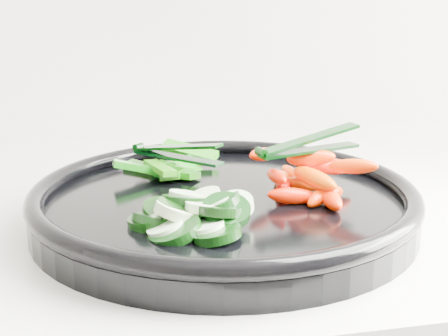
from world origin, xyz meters
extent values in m
cylinder|color=black|center=(0.33, 1.61, 0.94)|extent=(0.40, 0.40, 0.02)
torus|color=black|center=(0.33, 1.61, 0.96)|extent=(0.40, 0.40, 0.02)
cylinder|color=black|center=(0.27, 1.52, 0.96)|extent=(0.06, 0.06, 0.03)
cylinder|color=#D2EDBD|center=(0.26, 1.53, 0.96)|extent=(0.04, 0.04, 0.02)
cylinder|color=black|center=(0.26, 1.55, 0.96)|extent=(0.05, 0.05, 0.02)
cylinder|color=#B4D3A8|center=(0.27, 1.56, 0.96)|extent=(0.05, 0.05, 0.02)
cylinder|color=black|center=(0.27, 1.57, 0.96)|extent=(0.05, 0.05, 0.02)
cylinder|color=beige|center=(0.28, 1.56, 0.96)|extent=(0.03, 0.03, 0.02)
cylinder|color=black|center=(0.30, 1.51, 0.96)|extent=(0.04, 0.04, 0.02)
cylinder|color=#CFEDBE|center=(0.30, 1.52, 0.96)|extent=(0.04, 0.04, 0.02)
cylinder|color=black|center=(0.26, 1.55, 0.96)|extent=(0.06, 0.06, 0.02)
cylinder|color=#CDEDBE|center=(0.26, 1.56, 0.96)|extent=(0.04, 0.04, 0.01)
cylinder|color=black|center=(0.27, 1.55, 0.96)|extent=(0.04, 0.04, 0.03)
cylinder|color=#D6ECBD|center=(0.25, 1.55, 0.96)|extent=(0.04, 0.04, 0.02)
cylinder|color=black|center=(0.31, 1.55, 0.97)|extent=(0.06, 0.06, 0.03)
cylinder|color=#E2FCC9|center=(0.31, 1.55, 0.97)|extent=(0.04, 0.04, 0.02)
cylinder|color=black|center=(0.29, 1.57, 0.97)|extent=(0.06, 0.06, 0.02)
cylinder|color=beige|center=(0.29, 1.58, 0.97)|extent=(0.05, 0.05, 0.02)
cylinder|color=black|center=(0.28, 1.55, 0.97)|extent=(0.05, 0.05, 0.03)
cylinder|color=beige|center=(0.27, 1.54, 0.97)|extent=(0.04, 0.04, 0.03)
cylinder|color=black|center=(0.32, 1.54, 0.97)|extent=(0.06, 0.06, 0.03)
cylinder|color=beige|center=(0.33, 1.55, 0.97)|extent=(0.04, 0.04, 0.03)
cylinder|color=black|center=(0.31, 1.56, 0.97)|extent=(0.05, 0.05, 0.02)
cylinder|color=beige|center=(0.31, 1.58, 0.97)|extent=(0.03, 0.03, 0.02)
cylinder|color=black|center=(0.31, 1.54, 0.97)|extent=(0.06, 0.06, 0.02)
cylinder|color=#D3F0C0|center=(0.30, 1.54, 0.97)|extent=(0.05, 0.05, 0.02)
ellipsoid|color=red|center=(0.42, 1.57, 0.96)|extent=(0.04, 0.04, 0.02)
ellipsoid|color=red|center=(0.39, 1.58, 0.96)|extent=(0.05, 0.02, 0.02)
ellipsoid|color=#FF2E00|center=(0.42, 1.56, 0.96)|extent=(0.02, 0.05, 0.02)
ellipsoid|color=#F15F00|center=(0.40, 1.64, 0.96)|extent=(0.03, 0.05, 0.03)
ellipsoid|color=#EE3900|center=(0.43, 1.58, 0.96)|extent=(0.04, 0.04, 0.02)
ellipsoid|color=#FB0E00|center=(0.39, 1.62, 0.96)|extent=(0.03, 0.05, 0.02)
ellipsoid|color=#DD3C00|center=(0.41, 1.61, 0.96)|extent=(0.04, 0.03, 0.02)
ellipsoid|color=#FC6000|center=(0.41, 1.65, 0.96)|extent=(0.02, 0.04, 0.02)
ellipsoid|color=#FF1C00|center=(0.38, 1.60, 0.98)|extent=(0.02, 0.04, 0.02)
ellipsoid|color=#E15B00|center=(0.43, 1.65, 0.98)|extent=(0.03, 0.05, 0.03)
ellipsoid|color=#FF3200|center=(0.41, 1.61, 0.98)|extent=(0.03, 0.04, 0.02)
ellipsoid|color=#FE5200|center=(0.41, 1.58, 0.98)|extent=(0.04, 0.06, 0.02)
ellipsoid|color=#F51300|center=(0.44, 1.62, 0.98)|extent=(0.06, 0.03, 0.02)
ellipsoid|color=#FF1300|center=(0.42, 1.62, 0.99)|extent=(0.04, 0.03, 0.02)
ellipsoid|color=red|center=(0.38, 1.63, 0.99)|extent=(0.04, 0.03, 0.02)
ellipsoid|color=#F95600|center=(0.42, 1.61, 0.99)|extent=(0.05, 0.03, 0.02)
ellipsoid|color=#F01D00|center=(0.45, 1.57, 0.99)|extent=(0.05, 0.04, 0.02)
cube|color=#22730B|center=(0.29, 1.69, 0.96)|extent=(0.04, 0.06, 0.02)
cube|color=#09680C|center=(0.31, 1.71, 0.96)|extent=(0.06, 0.05, 0.03)
cube|color=#19690A|center=(0.30, 1.69, 0.96)|extent=(0.04, 0.05, 0.01)
cube|color=#0A6F0E|center=(0.30, 1.71, 0.96)|extent=(0.06, 0.05, 0.02)
cube|color=#0B6C0A|center=(0.26, 1.72, 0.96)|extent=(0.04, 0.04, 0.01)
cube|color=#0B6F0A|center=(0.28, 1.72, 0.96)|extent=(0.04, 0.07, 0.03)
cube|color=#18710A|center=(0.25, 1.69, 0.97)|extent=(0.05, 0.02, 0.02)
cube|color=#1C720A|center=(0.28, 1.68, 0.97)|extent=(0.03, 0.05, 0.01)
cube|color=#1B6C0A|center=(0.32, 1.74, 0.97)|extent=(0.07, 0.05, 0.02)
cylinder|color=black|center=(0.36, 1.59, 1.00)|extent=(0.01, 0.01, 0.01)
cube|color=black|center=(0.42, 1.61, 1.00)|extent=(0.11, 0.04, 0.00)
cube|color=black|center=(0.42, 1.61, 1.01)|extent=(0.11, 0.04, 0.02)
cylinder|color=black|center=(0.26, 1.74, 0.98)|extent=(0.01, 0.01, 0.01)
cube|color=black|center=(0.30, 1.70, 0.97)|extent=(0.09, 0.09, 0.00)
cube|color=black|center=(0.30, 1.70, 0.99)|extent=(0.09, 0.09, 0.02)
camera|label=1|loc=(0.21, 1.05, 1.15)|focal=50.00mm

